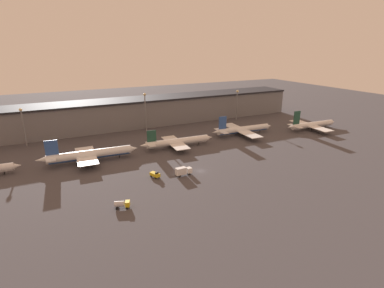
{
  "coord_description": "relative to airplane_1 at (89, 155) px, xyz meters",
  "views": [
    {
      "loc": [
        -60.02,
        -113.28,
        55.7
      ],
      "look_at": [
        6.1,
        21.39,
        6.0
      ],
      "focal_mm": 28.0,
      "sensor_mm": 36.0,
      "label": 1
    }
  ],
  "objects": [
    {
      "name": "service_vehicle_1",
      "position": [
        23.05,
        -32.29,
        -2.36
      ],
      "size": [
        3.81,
        5.33,
        2.94
      ],
      "rotation": [
        0.0,
        0.0,
        -1.19
      ],
      "color": "gold",
      "rests_on": "ground"
    },
    {
      "name": "ground",
      "position": [
        44.39,
        -34.79,
        -3.75
      ],
      "size": [
        600.0,
        600.0,
        0.0
      ],
      "primitive_type": "plane",
      "color": "#423F44"
    },
    {
      "name": "airplane_3",
      "position": [
        96.92,
        6.14,
        -0.39
      ],
      "size": [
        44.98,
        37.68,
        13.41
      ],
      "rotation": [
        0.0,
        0.0,
        -0.05
      ],
      "color": "white",
      "rests_on": "ground"
    },
    {
      "name": "lamp_post_1",
      "position": [
        43.09,
        42.22,
        12.57
      ],
      "size": [
        1.8,
        1.8,
        25.76
      ],
      "color": "slate",
      "rests_on": "ground"
    },
    {
      "name": "airplane_4",
      "position": [
        146.96,
        -4.85,
        -0.44
      ],
      "size": [
        42.31,
        33.75,
        14.18
      ],
      "rotation": [
        0.0,
        0.0,
        -0.05
      ],
      "color": "white",
      "rests_on": "ground"
    },
    {
      "name": "airplane_2",
      "position": [
        48.31,
        1.01,
        -0.45
      ],
      "size": [
        44.26,
        26.98,
        11.75
      ],
      "rotation": [
        0.0,
        0.0,
        -0.05
      ],
      "color": "white",
      "rests_on": "ground"
    },
    {
      "name": "airplane_1",
      "position": [
        0.0,
        0.0,
        0.0
      ],
      "size": [
        48.89,
        28.39,
        13.34
      ],
      "rotation": [
        0.0,
        0.0,
        -0.05
      ],
      "color": "white",
      "rests_on": "ground"
    },
    {
      "name": "lamp_post_2",
      "position": [
        116.42,
        42.22,
        11.09
      ],
      "size": [
        1.8,
        1.8,
        23.08
      ],
      "color": "slate",
      "rests_on": "ground"
    },
    {
      "name": "terminal_building",
      "position": [
        44.39,
        59.98,
        6.01
      ],
      "size": [
        246.76,
        25.75,
        19.42
      ],
      "color": "slate",
      "rests_on": "ground"
    },
    {
      "name": "lamp_post_0",
      "position": [
        -29.2,
        42.22,
        10.58
      ],
      "size": [
        1.8,
        1.8,
        22.17
      ],
      "color": "slate",
      "rests_on": "ground"
    },
    {
      "name": "service_vehicle_2",
      "position": [
        3.67,
        -51.9,
        -2.14
      ],
      "size": [
        5.81,
        3.9,
        2.75
      ],
      "rotation": [
        0.0,
        0.0,
        -0.34
      ],
      "color": "gold",
      "rests_on": "ground"
    },
    {
      "name": "service_vehicle_0",
      "position": [
        35.1,
        -35.68,
        -1.61
      ],
      "size": [
        7.67,
        2.78,
        3.9
      ],
      "rotation": [
        0.0,
        0.0,
        0.05
      ],
      "color": "white",
      "rests_on": "ground"
    }
  ]
}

